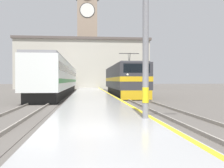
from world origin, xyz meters
TOP-DOWN VIEW (x-y plane):
  - ground_plane at (0.00, 30.00)m, footprint 200.00×200.00m
  - platform at (0.00, 25.00)m, footprint 4.17×140.00m
  - rail_track_near at (3.72, 25.00)m, footprint 2.83×140.00m
  - rail_track_far at (-4.00, 25.00)m, footprint 2.83×140.00m
  - locomotive_train at (3.72, 22.23)m, footprint 2.92×15.96m
  - passenger_train at (-4.00, 26.66)m, footprint 2.92×32.25m
  - catenary_mast at (1.76, 2.10)m, footprint 2.35×0.26m
  - clock_tower at (-0.29, 59.56)m, footprint 6.15×6.15m
  - station_building at (-1.24, 49.28)m, footprint 28.13×8.79m

SIDE VIEW (x-z plane):
  - ground_plane at x=0.00m, z-range 0.00..0.00m
  - rail_track_near at x=3.72m, z-range -0.05..0.11m
  - rail_track_far at x=-4.00m, z-range -0.05..0.11m
  - platform at x=0.00m, z-range 0.00..0.30m
  - locomotive_train at x=3.72m, z-range -0.44..4.08m
  - passenger_train at x=-4.00m, z-range 0.15..4.03m
  - catenary_mast at x=1.76m, z-range 0.30..7.75m
  - station_building at x=-1.24m, z-range 0.02..10.61m
  - clock_tower at x=-0.29m, z-range 0.97..27.92m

